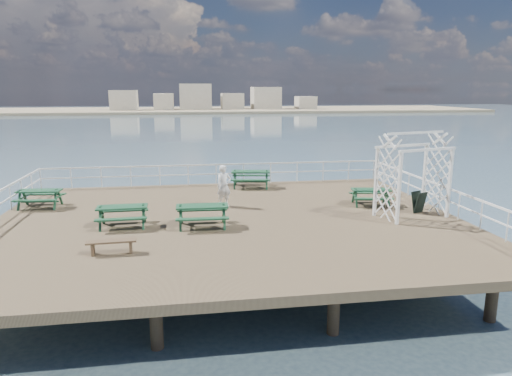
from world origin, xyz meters
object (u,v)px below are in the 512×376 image
object	(u,v)px
picnic_table_b	(251,175)
picnic_table_a	(39,195)
flat_bench_near	(112,244)
trellis_arbor	(413,180)
person	(224,186)
picnic_table_e	(202,211)
picnic_table_c	(371,193)
picnic_table_d	(122,212)

from	to	relation	value
picnic_table_b	picnic_table_a	bearing A→B (deg)	-154.37
flat_bench_near	trellis_arbor	size ratio (longest dim) A/B	0.45
picnic_table_b	person	distance (m)	4.13
picnic_table_a	picnic_table_e	distance (m)	7.81
picnic_table_c	flat_bench_near	xyz separation A→B (m)	(-10.26, -4.56, -0.20)
picnic_table_a	flat_bench_near	size ratio (longest dim) A/B	1.24
picnic_table_e	trellis_arbor	xyz separation A→B (m)	(8.24, 0.14, 0.91)
picnic_table_a	picnic_table_b	world-z (taller)	picnic_table_b
picnic_table_a	flat_bench_near	bearing A→B (deg)	-53.95
picnic_table_a	person	world-z (taller)	person
picnic_table_b	picnic_table_d	bearing A→B (deg)	-122.85
picnic_table_b	picnic_table_e	distance (m)	7.17
picnic_table_d	flat_bench_near	bearing A→B (deg)	-91.09
picnic_table_c	trellis_arbor	bearing A→B (deg)	-58.24
flat_bench_near	picnic_table_d	bearing A→B (deg)	87.91
picnic_table_b	picnic_table_c	xyz separation A→B (m)	(4.65, -4.51, -0.10)
picnic_table_c	flat_bench_near	size ratio (longest dim) A/B	1.23
picnic_table_b	flat_bench_near	world-z (taller)	picnic_table_b
picnic_table_c	person	xyz separation A→B (m)	(-6.35, 0.75, 0.38)
picnic_table_c	picnic_table_d	world-z (taller)	picnic_table_d
picnic_table_e	trellis_arbor	size ratio (longest dim) A/B	0.57
picnic_table_c	picnic_table_b	bearing A→B (deg)	144.57
picnic_table_b	picnic_table_c	size ratio (longest dim) A/B	1.20
picnic_table_b	picnic_table_e	world-z (taller)	picnic_table_b
person	picnic_table_e	bearing A→B (deg)	-129.98
picnic_table_b	person	bearing A→B (deg)	-104.79
picnic_table_d	picnic_table_e	size ratio (longest dim) A/B	0.96
picnic_table_a	picnic_table_b	size ratio (longest dim) A/B	0.85
flat_bench_near	picnic_table_e	bearing A→B (deg)	37.74
picnic_table_e	trellis_arbor	bearing A→B (deg)	2.86
flat_bench_near	trellis_arbor	xyz separation A→B (m)	(11.11, 2.59, 1.17)
trellis_arbor	person	size ratio (longest dim) A/B	1.87
picnic_table_c	person	bearing A→B (deg)	-178.09
person	picnic_table_d	bearing A→B (deg)	-168.49
picnic_table_a	picnic_table_e	world-z (taller)	picnic_table_e
picnic_table_a	trellis_arbor	world-z (taller)	trellis_arbor
picnic_table_a	person	distance (m)	7.88
picnic_table_d	trellis_arbor	bearing A→B (deg)	-3.38
picnic_table_b	trellis_arbor	xyz separation A→B (m)	(5.50, -6.49, 0.88)
picnic_table_b	picnic_table_e	size ratio (longest dim) A/B	1.14
trellis_arbor	person	xyz separation A→B (m)	(-7.20, 2.73, -0.60)
picnic_table_d	picnic_table_b	bearing A→B (deg)	45.79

